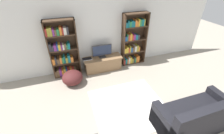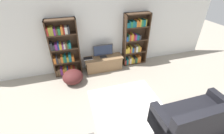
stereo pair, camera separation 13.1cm
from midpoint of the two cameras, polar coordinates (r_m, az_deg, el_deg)
wall_back at (r=5.35m, az=-5.26°, el=12.66°), size 8.80×0.06×2.60m
bookshelf_left at (r=5.21m, az=-18.96°, el=5.82°), size 0.92×0.30×1.95m
bookshelf_right at (r=5.72m, az=7.30°, el=9.92°), size 0.92×0.30×1.95m
tv_stand at (r=5.54m, az=-4.18°, el=1.36°), size 1.38×0.49×0.50m
television at (r=5.33m, az=-4.50°, el=6.13°), size 0.71×0.16×0.48m
laptop at (r=5.37m, az=-10.23°, el=3.03°), size 0.34×0.21×0.03m
area_rug at (r=4.27m, az=5.53°, el=-14.46°), size 1.93×1.84×0.02m
couch_right_sofa at (r=4.07m, az=28.36°, el=-16.32°), size 1.81×0.85×0.95m
beanbag_ottoman at (r=5.03m, az=-15.55°, el=-3.94°), size 0.66×0.66×0.45m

